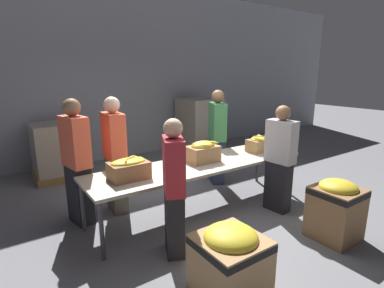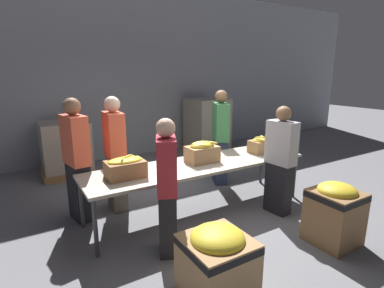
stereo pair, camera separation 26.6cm
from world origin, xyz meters
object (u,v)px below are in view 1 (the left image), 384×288
at_px(banana_box_1, 203,151).
at_px(banana_box_2, 259,143).
at_px(banana_box_0, 129,168).
at_px(volunteer_1, 280,160).
at_px(donation_bin_0, 230,259).
at_px(volunteer_2, 77,163).
at_px(volunteer_0, 115,156).
at_px(pallet_stack_1, 200,126).
at_px(volunteer_3, 174,189).
at_px(pallet_stack_0, 58,151).
at_px(volunteer_4, 217,138).
at_px(sorting_table, 201,166).
at_px(donation_bin_1, 336,208).

height_order(banana_box_1, banana_box_2, banana_box_1).
xyz_separation_m(banana_box_0, volunteer_1, (2.08, -0.63, -0.09)).
height_order(banana_box_1, donation_bin_0, banana_box_1).
xyz_separation_m(banana_box_0, volunteer_2, (-0.46, 0.66, -0.02)).
bearing_deg(volunteer_0, banana_box_2, 74.45).
bearing_deg(volunteer_2, volunteer_0, 85.80).
relative_size(banana_box_2, pallet_stack_1, 0.30).
distance_m(volunteer_3, pallet_stack_0, 3.54).
bearing_deg(volunteer_4, volunteer_3, -25.67).
bearing_deg(pallet_stack_0, pallet_stack_1, 0.13).
bearing_deg(volunteer_0, pallet_stack_1, 127.07).
height_order(banana_box_1, volunteer_2, volunteer_2).
relative_size(banana_box_0, volunteer_0, 0.28).
bearing_deg(sorting_table, banana_box_2, -0.57).
height_order(volunteer_2, donation_bin_0, volunteer_2).
bearing_deg(pallet_stack_0, volunteer_0, -79.43).
distance_m(banana_box_0, donation_bin_0, 1.66).
xyz_separation_m(sorting_table, volunteer_2, (-1.57, 0.66, 0.15)).
bearing_deg(volunteer_2, donation_bin_1, 38.20).
height_order(banana_box_2, volunteer_1, volunteer_1).
bearing_deg(pallet_stack_1, pallet_stack_0, -179.87).
height_order(banana_box_2, volunteer_2, volunteer_2).
distance_m(volunteer_2, volunteer_3, 1.52).
bearing_deg(banana_box_2, volunteer_2, 166.42).
distance_m(volunteer_4, donation_bin_1, 2.41).
bearing_deg(pallet_stack_0, banana_box_2, -47.10).
relative_size(donation_bin_0, donation_bin_1, 0.90).
bearing_deg(sorting_table, volunteer_4, 39.90).
distance_m(volunteer_3, donation_bin_0, 0.96).
bearing_deg(banana_box_0, pallet_stack_0, 96.05).
relative_size(banana_box_1, volunteer_0, 0.27).
xyz_separation_m(volunteer_0, pallet_stack_0, (-0.39, 2.08, -0.32)).
relative_size(volunteer_0, donation_bin_1, 2.24).
distance_m(banana_box_2, volunteer_0, 2.33).
bearing_deg(sorting_table, volunteer_0, 145.00).
distance_m(sorting_table, banana_box_1, 0.21).
bearing_deg(banana_box_0, volunteer_4, 21.37).
distance_m(sorting_table, volunteer_3, 1.12).
xyz_separation_m(banana_box_1, donation_bin_1, (0.86, -1.60, -0.49)).
bearing_deg(volunteer_1, volunteer_2, 57.41).
xyz_separation_m(volunteer_1, donation_bin_0, (-1.77, -0.93, -0.42)).
distance_m(banana_box_2, volunteer_2, 2.84).
height_order(volunteer_1, volunteer_4, volunteer_4).
bearing_deg(volunteer_4, pallet_stack_0, -104.93).
relative_size(sorting_table, volunteer_1, 2.11).
distance_m(volunteer_1, donation_bin_1, 1.00).
distance_m(volunteer_1, pallet_stack_0, 4.17).
bearing_deg(volunteer_3, banana_box_1, -27.18).
bearing_deg(donation_bin_1, volunteer_3, 154.46).
bearing_deg(volunteer_2, volunteer_1, 52.80).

